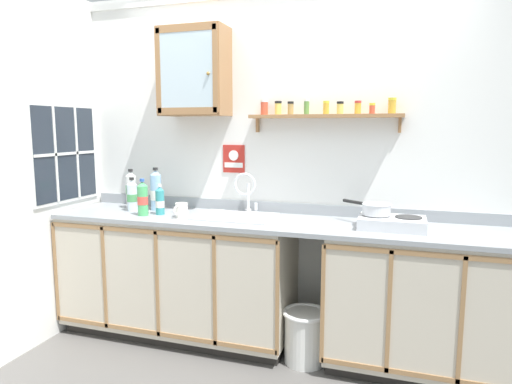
% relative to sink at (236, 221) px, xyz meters
% --- Properties ---
extents(floor, '(6.19, 6.19, 0.00)m').
position_rel_sink_xyz_m(floor, '(0.27, -0.37, -0.89)').
color(floor, '#565451').
rests_on(floor, ground).
extents(back_wall, '(3.79, 0.07, 2.54)m').
position_rel_sink_xyz_m(back_wall, '(0.27, 0.28, 0.39)').
color(back_wall, white).
rests_on(back_wall, ground).
extents(side_wall_left, '(0.05, 3.42, 2.54)m').
position_rel_sink_xyz_m(side_wall_left, '(-1.35, -0.66, 0.38)').
color(side_wall_left, white).
rests_on(side_wall_left, ground).
extents(lower_cabinet_run, '(1.73, 0.59, 0.89)m').
position_rel_sink_xyz_m(lower_cabinet_run, '(-0.46, -0.04, -0.44)').
color(lower_cabinet_run, black).
rests_on(lower_cabinet_run, ground).
extents(lower_cabinet_run_right, '(1.18, 0.59, 0.89)m').
position_rel_sink_xyz_m(lower_cabinet_run_right, '(1.26, -0.04, -0.44)').
color(lower_cabinet_run_right, black).
rests_on(lower_cabinet_run_right, ground).
extents(countertop, '(3.15, 0.62, 0.03)m').
position_rel_sink_xyz_m(countertop, '(0.27, -0.04, 0.01)').
color(countertop, gray).
rests_on(countertop, lower_cabinet_run).
extents(backsplash, '(3.15, 0.02, 0.08)m').
position_rel_sink_xyz_m(backsplash, '(0.27, 0.24, 0.07)').
color(backsplash, gray).
rests_on(backsplash, countertop).
extents(sink, '(0.55, 0.44, 0.44)m').
position_rel_sink_xyz_m(sink, '(0.00, 0.00, 0.00)').
color(sink, silver).
rests_on(sink, countertop).
extents(hot_plate_stove, '(0.41, 0.28, 0.08)m').
position_rel_sink_xyz_m(hot_plate_stove, '(1.06, -0.05, 0.06)').
color(hot_plate_stove, silver).
rests_on(hot_plate_stove, countertop).
extents(saucepan, '(0.32, 0.26, 0.07)m').
position_rel_sink_xyz_m(saucepan, '(0.95, -0.02, 0.14)').
color(saucepan, silver).
rests_on(saucepan, hot_plate_stove).
extents(bottle_detergent_teal_0, '(0.06, 0.06, 0.22)m').
position_rel_sink_xyz_m(bottle_detergent_teal_0, '(-0.56, -0.09, 0.12)').
color(bottle_detergent_teal_0, teal).
rests_on(bottle_detergent_teal_0, countertop).
extents(bottle_water_blue_1, '(0.08, 0.08, 0.33)m').
position_rel_sink_xyz_m(bottle_water_blue_1, '(-0.68, 0.07, 0.17)').
color(bottle_water_blue_1, '#8CB7E0').
rests_on(bottle_water_blue_1, countertop).
extents(bottle_water_clear_2, '(0.08, 0.08, 0.26)m').
position_rel_sink_xyz_m(bottle_water_clear_2, '(-0.83, -0.03, 0.14)').
color(bottle_water_clear_2, silver).
rests_on(bottle_water_clear_2, countertop).
extents(bottle_soda_green_3, '(0.08, 0.08, 0.27)m').
position_rel_sink_xyz_m(bottle_soda_green_3, '(-0.66, -0.16, 0.15)').
color(bottle_soda_green_3, '#4CB266').
rests_on(bottle_soda_green_3, countertop).
extents(bottle_opaque_white_4, '(0.08, 0.08, 0.31)m').
position_rel_sink_xyz_m(bottle_opaque_white_4, '(-0.90, 0.06, 0.17)').
color(bottle_opaque_white_4, white).
rests_on(bottle_opaque_white_4, countertop).
extents(mug, '(0.09, 0.13, 0.10)m').
position_rel_sink_xyz_m(mug, '(-0.36, -0.13, 0.08)').
color(mug, white).
rests_on(mug, countertop).
extents(wall_cabinet, '(0.49, 0.28, 0.63)m').
position_rel_sink_xyz_m(wall_cabinet, '(-0.37, 0.12, 1.05)').
color(wall_cabinet, '#996B42').
extents(spice_shelf, '(1.05, 0.14, 0.23)m').
position_rel_sink_xyz_m(spice_shelf, '(0.57, 0.19, 0.75)').
color(spice_shelf, '#996B42').
extents(warning_sign, '(0.17, 0.01, 0.21)m').
position_rel_sink_xyz_m(warning_sign, '(-0.11, 0.25, 0.42)').
color(warning_sign, '#B2261E').
extents(window, '(0.03, 0.69, 0.74)m').
position_rel_sink_xyz_m(window, '(-1.32, -0.14, 0.46)').
color(window, '#262D38').
extents(trash_bin, '(0.30, 0.30, 0.36)m').
position_rel_sink_xyz_m(trash_bin, '(0.54, -0.16, -0.71)').
color(trash_bin, silver).
rests_on(trash_bin, ground).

